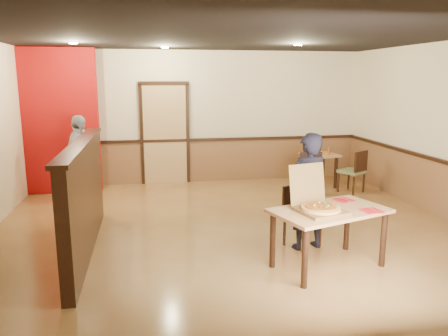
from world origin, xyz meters
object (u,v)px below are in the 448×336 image
(condiment, at_px, (329,151))
(diner, at_px, (308,192))
(side_chair_right, at_px, (355,170))
(side_table, at_px, (320,162))
(pizza_box, at_px, (318,206))
(main_table, at_px, (329,218))
(passerby, at_px, (80,158))
(side_chair_left, at_px, (309,171))
(diner_chair, at_px, (299,213))

(condiment, bearing_deg, diner, -117.98)
(side_chair_right, xyz_separation_m, side_table, (-0.48, 0.60, 0.06))
(side_table, distance_m, pizza_box, 4.16)
(main_table, distance_m, passerby, 4.94)
(side_chair_left, distance_m, side_chair_right, 0.94)
(side_chair_left, relative_size, condiment, 5.69)
(main_table, distance_m, side_table, 4.04)
(diner, xyz_separation_m, pizza_box, (-0.13, -0.66, 0.01))
(diner_chair, bearing_deg, side_chair_right, 21.28)
(diner_chair, bearing_deg, condiment, 30.93)
(side_table, xyz_separation_m, diner, (-1.47, -3.17, 0.25))
(passerby, bearing_deg, diner_chair, -116.94)
(main_table, bearing_deg, condiment, 48.57)
(diner_chair, height_order, pizza_box, pizza_box)
(side_chair_right, bearing_deg, side_chair_left, -29.72)
(passerby, xyz_separation_m, condiment, (4.87, -0.03, -0.02))
(main_table, relative_size, side_chair_left, 1.74)
(side_chair_left, height_order, side_table, side_chair_left)
(side_chair_left, height_order, condiment, side_chair_left)
(side_chair_right, distance_m, passerby, 5.26)
(main_table, bearing_deg, passerby, 114.00)
(side_table, xyz_separation_m, passerby, (-4.74, -0.12, 0.26))
(diner, height_order, passerby, passerby)
(side_chair_left, bearing_deg, diner, 78.88)
(side_table, distance_m, condiment, 0.32)
(side_chair_right, xyz_separation_m, pizza_box, (-2.08, -3.23, 0.32))
(side_chair_right, relative_size, condiment, 5.56)
(main_table, xyz_separation_m, side_chair_right, (1.91, 3.17, -0.14))
(main_table, xyz_separation_m, condiment, (1.56, 3.63, 0.16))
(diner_chair, bearing_deg, diner, -96.29)
(main_table, height_order, side_chair_right, side_chair_right)
(diner, relative_size, condiment, 10.13)
(side_chair_left, xyz_separation_m, condiment, (0.59, 0.46, 0.29))
(side_table, height_order, condiment, condiment)
(pizza_box, height_order, condiment, pizza_box)
(main_table, xyz_separation_m, diner_chair, (-0.10, 0.74, -0.16))
(side_chair_right, bearing_deg, side_table, -81.72)
(side_chair_left, distance_m, side_table, 0.77)
(diner_chair, xyz_separation_m, condiment, (1.66, 2.89, 0.32))
(side_chair_left, bearing_deg, side_chair_right, -169.01)
(pizza_box, bearing_deg, side_chair_right, 43.41)
(passerby, height_order, condiment, passerby)
(passerby, relative_size, condiment, 10.26)
(main_table, relative_size, diner_chair, 1.84)
(side_chair_left, relative_size, diner, 0.56)
(side_chair_right, relative_size, side_table, 1.15)
(side_chair_left, bearing_deg, passerby, 3.81)
(main_table, height_order, passerby, passerby)
(main_table, distance_m, condiment, 3.95)
(side_chair_left, bearing_deg, pizza_box, 80.99)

